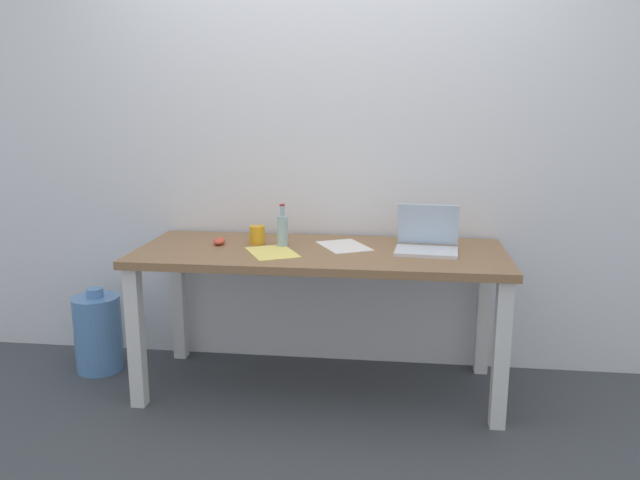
% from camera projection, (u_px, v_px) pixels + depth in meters
% --- Properties ---
extents(ground_plane, '(8.00, 8.00, 0.00)m').
position_uv_depth(ground_plane, '(320.00, 387.00, 3.32)').
color(ground_plane, '#42474C').
extents(back_wall, '(5.20, 0.08, 2.60)m').
position_uv_depth(back_wall, '(330.00, 136.00, 3.45)').
color(back_wall, white).
rests_on(back_wall, ground).
extents(desk, '(1.86, 0.73, 0.75)m').
position_uv_depth(desk, '(320.00, 268.00, 3.18)').
color(desk, olive).
rests_on(desk, ground).
extents(laptop_right, '(0.32, 0.26, 0.23)m').
position_uv_depth(laptop_right, '(427.00, 242.00, 3.10)').
color(laptop_right, silver).
rests_on(laptop_right, desk).
extents(beer_bottle, '(0.06, 0.06, 0.22)m').
position_uv_depth(beer_bottle, '(283.00, 230.00, 3.21)').
color(beer_bottle, '#99B7C1').
rests_on(beer_bottle, desk).
extents(computer_mouse, '(0.07, 0.11, 0.03)m').
position_uv_depth(computer_mouse, '(219.00, 241.00, 3.27)').
color(computer_mouse, '#D84C38').
rests_on(computer_mouse, desk).
extents(coffee_mug, '(0.08, 0.08, 0.09)m').
position_uv_depth(coffee_mug, '(257.00, 235.00, 3.28)').
color(coffee_mug, gold).
rests_on(coffee_mug, desk).
extents(paper_yellow_folder, '(0.32, 0.36, 0.00)m').
position_uv_depth(paper_yellow_folder, '(272.00, 252.00, 3.09)').
color(paper_yellow_folder, '#F4E06B').
rests_on(paper_yellow_folder, desk).
extents(paper_sheet_near_back, '(0.32, 0.36, 0.00)m').
position_uv_depth(paper_sheet_near_back, '(344.00, 246.00, 3.23)').
color(paper_sheet_near_back, white).
rests_on(paper_sheet_near_back, desk).
extents(water_cooler_jug, '(0.26, 0.26, 0.48)m').
position_uv_depth(water_cooler_jug, '(98.00, 333.00, 3.50)').
color(water_cooler_jug, '#598CC6').
rests_on(water_cooler_jug, ground).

